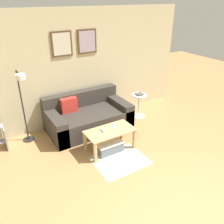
% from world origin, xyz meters
% --- Properties ---
extents(wall_back, '(5.60, 0.09, 2.55)m').
position_xyz_m(wall_back, '(-0.00, 3.69, 1.28)').
color(wall_back, '#C6BC93').
rests_on(wall_back, ground_plane).
extents(area_rug, '(0.96, 0.79, 0.01)m').
position_xyz_m(area_rug, '(-0.07, 1.78, 0.00)').
color(area_rug, '#B2B79E').
rests_on(area_rug, ground_plane).
extents(couch, '(1.81, 0.99, 0.79)m').
position_xyz_m(couch, '(-0.03, 3.17, 0.28)').
color(couch, '#38332D').
rests_on(couch, ground_plane).
extents(coffee_table, '(0.95, 0.50, 0.43)m').
position_xyz_m(coffee_table, '(-0.03, 2.19, 0.34)').
color(coffee_table, tan).
rests_on(coffee_table, ground_plane).
extents(storage_bin, '(0.53, 0.37, 0.21)m').
position_xyz_m(storage_bin, '(-0.09, 2.16, 0.11)').
color(storage_bin, slate).
rests_on(storage_bin, ground_plane).
extents(floor_lamp, '(0.23, 0.53, 1.53)m').
position_xyz_m(floor_lamp, '(-1.33, 3.20, 1.02)').
color(floor_lamp, black).
rests_on(floor_lamp, ground_plane).
extents(side_table, '(0.37, 0.37, 0.59)m').
position_xyz_m(side_table, '(1.30, 3.03, 0.35)').
color(side_table, silver).
rests_on(side_table, ground_plane).
extents(book_stack, '(0.19, 0.19, 0.03)m').
position_xyz_m(book_stack, '(1.31, 3.04, 0.60)').
color(book_stack, '#D8C666').
rests_on(book_stack, side_table).
extents(remote_control, '(0.06, 0.15, 0.02)m').
position_xyz_m(remote_control, '(-0.17, 2.25, 0.44)').
color(remote_control, '#99999E').
rests_on(remote_control, coffee_table).
extents(cell_phone, '(0.08, 0.15, 0.01)m').
position_xyz_m(cell_phone, '(0.10, 2.27, 0.43)').
color(cell_phone, silver).
rests_on(cell_phone, coffee_table).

